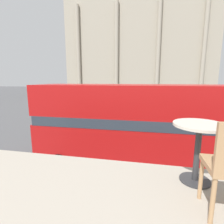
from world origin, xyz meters
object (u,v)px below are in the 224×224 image
at_px(traffic_light_mid, 118,96).
at_px(cafe_dining_table, 198,140).
at_px(traffic_light_far, 192,95).
at_px(car_black, 181,117).
at_px(pedestrian_blue, 144,110).
at_px(pedestrian_black, 215,101).
at_px(double_decker_bus, 151,124).
at_px(plaza_building_left, 139,48).
at_px(pedestrian_olive, 181,103).
at_px(traffic_light_near, 125,106).

bearing_deg(traffic_light_mid, cafe_dining_table, -77.74).
height_order(traffic_light_far, car_black, traffic_light_far).
bearing_deg(pedestrian_blue, pedestrian_black, -92.35).
bearing_deg(pedestrian_blue, car_black, -156.74).
bearing_deg(double_decker_bus, plaza_building_left, 90.73).
height_order(double_decker_bus, pedestrian_olive, double_decker_bus).
relative_size(double_decker_bus, pedestrian_olive, 6.77).
relative_size(traffic_light_near, pedestrian_blue, 1.95).
xyz_separation_m(traffic_light_near, pedestrian_blue, (1.43, 6.06, -1.26)).
bearing_deg(pedestrian_black, traffic_light_far, -126.53).
bearing_deg(traffic_light_near, pedestrian_olive, 64.11).
bearing_deg(cafe_dining_table, traffic_light_far, 77.13).
relative_size(double_decker_bus, pedestrian_blue, 6.26).
bearing_deg(traffic_light_near, double_decker_bus, -70.83).
xyz_separation_m(pedestrian_olive, pedestrian_black, (5.72, 2.54, 0.04)).
height_order(traffic_light_near, pedestrian_black, traffic_light_near).
relative_size(traffic_light_mid, pedestrian_blue, 2.02).
height_order(cafe_dining_table, pedestrian_black, cafe_dining_table).
bearing_deg(pedestrian_black, car_black, -101.38).
distance_m(traffic_light_near, pedestrian_blue, 6.35).
distance_m(double_decker_bus, traffic_light_near, 6.10).
bearing_deg(plaza_building_left, pedestrian_black, -52.44).
relative_size(traffic_light_mid, pedestrian_black, 2.11).
bearing_deg(traffic_light_far, pedestrian_black, 33.73).
bearing_deg(traffic_light_near, cafe_dining_table, -78.69).
relative_size(pedestrian_olive, pedestrian_black, 0.96).
bearing_deg(double_decker_bus, traffic_light_far, 68.88).
xyz_separation_m(traffic_light_near, traffic_light_far, (8.31, 13.89, -0.08)).
xyz_separation_m(traffic_light_near, traffic_light_mid, (-2.02, 8.34, 0.08)).
height_order(cafe_dining_table, pedestrian_olive, cafe_dining_table).
distance_m(cafe_dining_table, traffic_light_mid, 20.84).
bearing_deg(traffic_light_mid, plaza_building_left, 87.41).
height_order(double_decker_bus, pedestrian_black, double_decker_bus).
distance_m(traffic_light_far, pedestrian_blue, 10.49).
bearing_deg(plaza_building_left, traffic_light_near, -88.59).
xyz_separation_m(cafe_dining_table, pedestrian_olive, (4.52, 26.22, -2.80)).
bearing_deg(cafe_dining_table, traffic_light_mid, 102.26).
distance_m(cafe_dining_table, car_black, 17.11).
height_order(cafe_dining_table, traffic_light_far, cafe_dining_table).
xyz_separation_m(cafe_dining_table, traffic_light_mid, (-4.42, 20.32, -1.37)).
distance_m(pedestrian_olive, pedestrian_black, 6.26).
xyz_separation_m(double_decker_bus, traffic_light_far, (6.30, 19.65, -0.11)).
bearing_deg(pedestrian_olive, cafe_dining_table, -17.31).
height_order(plaza_building_left, traffic_light_near, plaza_building_left).
distance_m(double_decker_bus, pedestrian_olive, 20.64).
xyz_separation_m(plaza_building_left, traffic_light_mid, (-1.18, -25.96, -10.27)).
bearing_deg(double_decker_bus, pedestrian_blue, 89.46).
distance_m(traffic_light_far, car_black, 9.88).
relative_size(cafe_dining_table, traffic_light_mid, 0.20).
height_order(cafe_dining_table, pedestrian_blue, cafe_dining_table).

